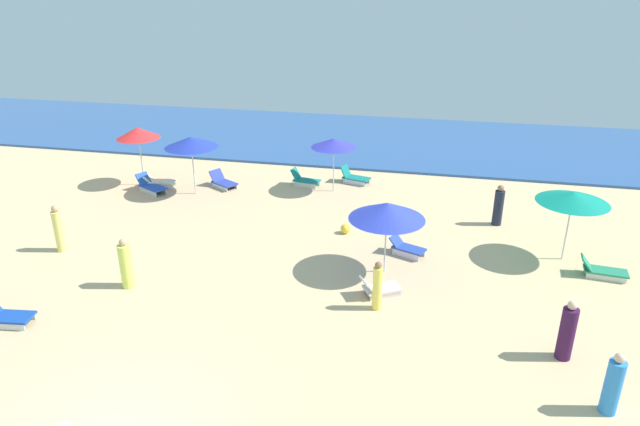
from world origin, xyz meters
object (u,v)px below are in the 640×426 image
Objects in this scene: umbrella_4 at (387,211)px; lounge_chair_4_1 at (407,248)px; beachgoer_2 at (126,265)px; lounge_chair_5_1 at (159,182)px; umbrella_5 at (138,133)px; beach_ball_0 at (345,229)px; lounge_chair_1_1 at (354,177)px; beachgoer_0 at (59,230)px; lounge_chair_2_0 at (6,316)px; lounge_chair_5_0 at (151,186)px; lounge_chair_4_0 at (379,288)px; lounge_chair_0_0 at (223,182)px; lounge_chair_1_0 at (305,180)px; beachgoer_4 at (567,332)px; umbrella_1 at (334,143)px; lounge_chair_3_0 at (602,270)px; umbrella_3 at (573,197)px; umbrella_0 at (191,142)px; beachgoer_5 at (378,287)px; beachgoer_3 at (498,206)px.

lounge_chair_4_1 is (0.62, 1.37, -1.90)m from umbrella_4.
umbrella_4 is 1.49× the size of beachgoer_2.
umbrella_5 is at bearing 65.70° from lounge_chair_5_1.
beach_ball_0 is (5.93, 5.31, -0.57)m from beachgoer_2.
umbrella_4 reaches higher than lounge_chair_1_1.
umbrella_4 reaches higher than beachgoer_0.
lounge_chair_2_0 is 10.44m from lounge_chair_5_0.
beachgoer_0 is at bearing 57.19° from lounge_chair_4_0.
lounge_chair_5_1 is at bearing 18.49° from lounge_chair_5_0.
lounge_chair_0_0 is 7.36m from beach_ball_0.
beach_ball_0 is (10.02, -3.25, -2.28)m from umbrella_5.
lounge_chair_0_0 is at bearing 114.34° from lounge_chair_1_0.
lounge_chair_0_0 is 1.08× the size of lounge_chair_4_1.
beachgoer_2 is (3.23, -8.40, 0.49)m from lounge_chair_5_1.
umbrella_5 is at bearing 75.00° from beachgoer_2.
lounge_chair_0_0 reaches higher than lounge_chair_4_0.
lounge_chair_2_0 is at bearing 81.03° from lounge_chair_4_0.
lounge_chair_1_0 is 0.84× the size of beachgoer_4.
umbrella_1 reaches higher than lounge_chair_3_0.
umbrella_3 reaches higher than lounge_chair_5_1.
lounge_chair_4_1 is 9.24m from beachgoer_2.
beach_ball_0 is (6.34, -3.74, -0.07)m from lounge_chair_0_0.
beachgoer_2 is at bearing 68.84° from lounge_chair_4_0.
beachgoer_0 is at bearing -110.04° from umbrella_0.
lounge_chair_3_0 is at bearing -14.84° from umbrella_0.
beach_ball_0 is (9.16, -3.08, -0.08)m from lounge_chair_5_1.
umbrella_0 reaches higher than lounge_chair_0_0.
umbrella_3 is at bearing -11.92° from umbrella_5.
umbrella_4 reaches higher than beachgoer_5.
lounge_chair_1_0 is (-1.43, 0.38, -1.95)m from umbrella_1.
umbrella_1 is 1.41× the size of beachgoer_0.
umbrella_3 is 7.21m from lounge_chair_4_0.
beachgoer_3 is (15.13, 5.61, -0.05)m from beachgoer_0.
lounge_chair_4_0 is 0.50× the size of umbrella_5.
umbrella_1 is 1.48× the size of beachgoer_2.
umbrella_5 is 14.48m from beachgoer_5.
beach_ball_0 is at bearing -158.43° from lounge_chair_1_1.
lounge_chair_4_1 is 0.82× the size of lounge_chair_5_0.
beachgoer_4 is at bearing -91.09° from lounge_chair_5_0.
umbrella_0 is 10.47m from umbrella_4.
lounge_chair_1_0 is 0.91× the size of beachgoer_5.
umbrella_5 reaches higher than lounge_chair_2_0.
lounge_chair_3_0 is at bearing -69.52° from lounge_chair_4_1.
umbrella_1 is 9.24m from lounge_chair_4_0.
beachgoer_0 reaches higher than lounge_chair_1_1.
umbrella_0 is at bearing 167.98° from umbrella_3.
umbrella_1 is 7.01m from lounge_chair_4_1.
umbrella_4 is (-6.88, -1.15, 1.93)m from lounge_chair_3_0.
lounge_chair_2_0 is (-7.62, -13.52, -0.01)m from lounge_chair_1_1.
umbrella_3 is 5.99m from beachgoer_4.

